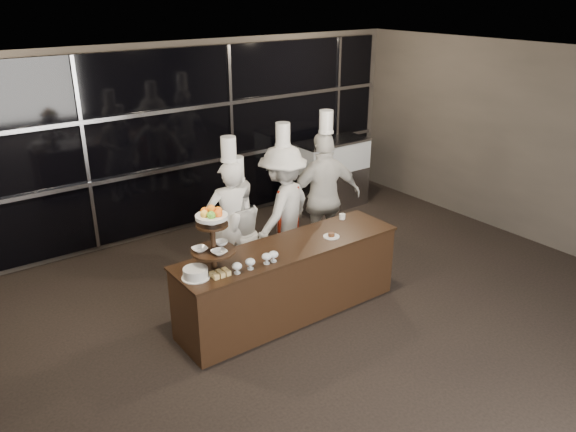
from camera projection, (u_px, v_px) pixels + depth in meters
room at (402, 262)px, 4.92m from camera, size 10.00×10.00×10.00m
window_wall at (163, 144)px, 8.60m from camera, size 8.60×0.10×2.80m
buffet_counter at (289, 280)px, 6.75m from camera, size 2.84×0.74×0.92m
display_stand at (213, 234)px, 5.87m from camera, size 0.48×0.48×0.74m
compotes at (257, 260)px, 6.05m from camera, size 0.58×0.11×0.12m
layer_cake at (196, 273)px, 5.83m from camera, size 0.30×0.30×0.11m
pastry_squares at (220, 274)px, 5.88m from camera, size 0.20×0.13×0.05m
small_plate at (331, 236)px, 6.80m from camera, size 0.20×0.20×0.05m
chef_cup at (342, 217)px, 7.32m from camera, size 0.08×0.08×0.07m
display_case at (332, 171)px, 10.01m from camera, size 1.33×0.58×1.24m
chef_a at (232, 223)px, 7.25m from camera, size 0.74×0.60×2.05m
chef_b at (239, 231)px, 7.40m from camera, size 0.81×0.69×1.76m
chef_c at (283, 209)px, 7.66m from camera, size 1.35×1.11×2.12m
chef_d at (324, 197)px, 7.95m from camera, size 1.20×0.74×2.21m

